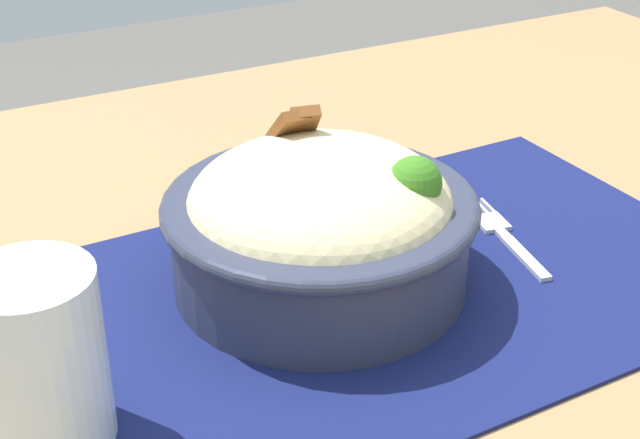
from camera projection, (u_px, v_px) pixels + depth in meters
table at (398, 351)px, 0.68m from camera, size 1.23×0.91×0.72m
placemat at (406, 282)px, 0.65m from camera, size 0.47×0.32×0.00m
bowl at (321, 221)px, 0.63m from camera, size 0.25×0.25×0.12m
fork at (502, 234)px, 0.71m from camera, size 0.04×0.12×0.00m
drinking_glass at (42, 372)px, 0.49m from camera, size 0.07×0.07×0.11m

